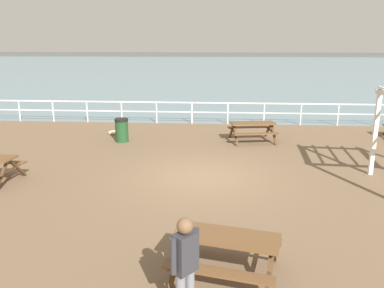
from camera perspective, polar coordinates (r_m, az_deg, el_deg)
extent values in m
cube|color=brown|center=(11.91, 1.54, -5.16)|extent=(30.00, 24.00, 0.20)
cube|color=gray|center=(64.06, 3.75, 11.28)|extent=(142.00, 90.00, 0.01)
cube|color=#4C4C47|center=(107.00, 3.95, 12.70)|extent=(142.00, 6.00, 1.80)
cube|color=white|center=(19.16, 2.64, 6.06)|extent=(23.00, 0.06, 0.06)
cube|color=white|center=(19.24, 2.62, 4.67)|extent=(23.00, 0.05, 0.05)
cylinder|color=white|center=(21.79, -23.99, 4.46)|extent=(0.07, 0.07, 1.05)
cylinder|color=white|center=(21.01, -19.71, 4.54)|extent=(0.07, 0.07, 1.05)
cylinder|color=white|center=(20.37, -15.13, 4.59)|extent=(0.07, 0.07, 1.05)
cylinder|color=white|center=(19.86, -10.29, 4.61)|extent=(0.07, 0.07, 1.05)
cylinder|color=white|center=(19.50, -5.23, 4.60)|extent=(0.07, 0.07, 1.05)
cylinder|color=white|center=(19.29, -0.02, 4.55)|extent=(0.07, 0.07, 1.05)
cylinder|color=white|center=(19.25, 5.26, 4.47)|extent=(0.07, 0.07, 1.05)
cylinder|color=white|center=(19.36, 10.51, 4.34)|extent=(0.07, 0.07, 1.05)
cylinder|color=white|center=(19.64, 15.66, 4.19)|extent=(0.07, 0.07, 1.05)
cylinder|color=white|center=(20.07, 20.62, 4.00)|extent=(0.07, 0.07, 1.05)
cylinder|color=white|center=(20.64, 25.34, 3.80)|extent=(0.07, 0.07, 1.05)
cube|color=brown|center=(6.83, 5.05, -13.40)|extent=(1.91, 1.07, 0.05)
cube|color=brown|center=(7.51, 5.99, -13.24)|extent=(1.81, 0.65, 0.04)
cube|color=brown|center=(6.46, 3.80, -18.26)|extent=(1.81, 0.65, 0.04)
cube|color=#50351E|center=(7.25, 11.87, -15.27)|extent=(0.25, 0.79, 0.79)
cube|color=#50351E|center=(6.61, 11.25, -18.46)|extent=(0.25, 0.79, 0.79)
cube|color=#50351E|center=(6.91, 11.60, -16.48)|extent=(0.38, 1.48, 0.04)
cube|color=#50351E|center=(7.50, -0.43, -13.86)|extent=(0.25, 0.79, 0.79)
cube|color=#50351E|center=(6.88, -2.35, -16.72)|extent=(0.25, 0.79, 0.79)
cube|color=#50351E|center=(7.17, -1.34, -14.92)|extent=(0.38, 1.48, 0.04)
cube|color=brown|center=(15.99, 8.90, 3.04)|extent=(1.89, 1.00, 0.05)
cube|color=brown|center=(16.64, 8.32, 2.47)|extent=(1.82, 0.57, 0.04)
cube|color=brown|center=(15.47, 9.43, 1.48)|extent=(1.82, 0.57, 0.04)
cube|color=#50351E|center=(16.64, 11.13, 2.07)|extent=(0.22, 0.79, 0.79)
cube|color=#50351E|center=(15.94, 11.90, 1.48)|extent=(0.22, 0.79, 0.79)
cube|color=#50351E|center=(16.28, 11.51, 1.94)|extent=(0.32, 1.49, 0.04)
cube|color=#50351E|center=(16.25, 5.85, 1.98)|extent=(0.22, 0.79, 0.79)
cube|color=#50351E|center=(15.54, 6.41, 1.36)|extent=(0.22, 0.79, 0.79)
cube|color=#50351E|center=(15.88, 6.13, 1.83)|extent=(0.32, 1.49, 0.04)
cube|color=#50351E|center=(12.56, -24.28, -3.17)|extent=(0.14, 0.80, 0.79)
cube|color=#50351E|center=(11.97, -26.16, -4.24)|extent=(0.14, 0.80, 0.79)
cube|color=#50351E|center=(12.25, -25.22, -3.49)|extent=(0.17, 1.50, 0.04)
cube|color=#333338|center=(5.59, -1.03, -15.63)|extent=(0.39, 0.40, 0.58)
cylinder|color=#333338|center=(5.45, -2.75, -16.19)|extent=(0.09, 0.09, 0.52)
cylinder|color=#333338|center=(5.72, 0.60, -14.58)|extent=(0.09, 0.09, 0.52)
sphere|color=brown|center=(5.40, -1.05, -11.92)|extent=(0.23, 0.23, 0.23)
cube|color=white|center=(12.92, 25.23, 1.23)|extent=(0.12, 0.12, 2.50)
cylinder|color=#1E4723|center=(16.05, -10.26, 1.84)|extent=(0.52, 0.52, 0.85)
cylinder|color=black|center=(15.95, -10.33, 3.50)|extent=(0.55, 0.55, 0.10)
torus|color=tan|center=(17.56, -11.38, 1.66)|extent=(0.55, 0.55, 0.11)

